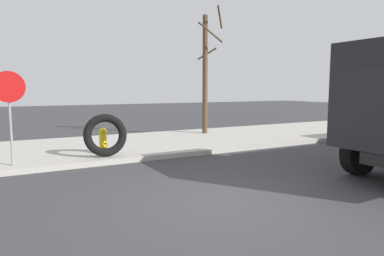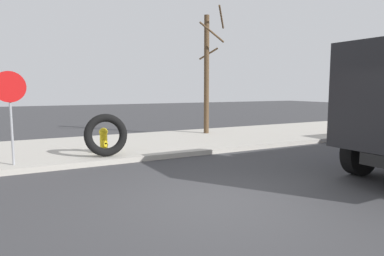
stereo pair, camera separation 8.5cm
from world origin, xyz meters
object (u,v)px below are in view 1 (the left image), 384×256
Objects in this scene: stop_sign at (9,100)px; bare_tree at (206,72)px; fire_hydrant at (103,140)px; loose_tire at (105,135)px.

bare_tree is at bearing 22.75° from stop_sign.
stop_sign is at bearing -165.95° from fire_hydrant.
stop_sign is (-2.38, -0.60, 1.22)m from fire_hydrant.
loose_tire is 0.51× the size of stop_sign.
fire_hydrant is at bearing -153.46° from bare_tree.
loose_tire is 2.52m from stop_sign.
loose_tire is at bearing -148.86° from bare_tree.
fire_hydrant is at bearing 83.32° from loose_tire.
stop_sign is at bearing -179.21° from loose_tire.
loose_tire reaches higher than fire_hydrant.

